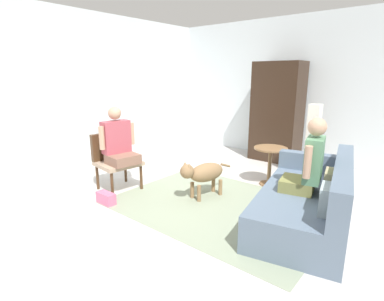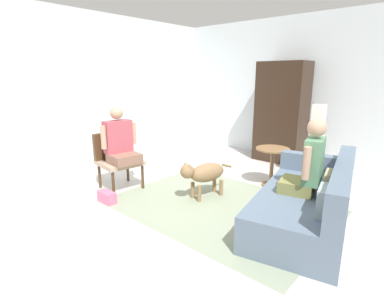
{
  "view_description": "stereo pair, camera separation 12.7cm",
  "coord_description": "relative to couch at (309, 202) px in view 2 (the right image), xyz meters",
  "views": [
    {
      "loc": [
        2.3,
        -3.22,
        1.74
      ],
      "look_at": [
        -0.16,
        -0.26,
        0.76
      ],
      "focal_mm": 28.01,
      "sensor_mm": 36.0,
      "label": 1
    },
    {
      "loc": [
        2.39,
        -3.14,
        1.74
      ],
      "look_at": [
        -0.16,
        -0.26,
        0.76
      ],
      "focal_mm": 28.01,
      "sensor_mm": 36.0,
      "label": 2
    }
  ],
  "objects": [
    {
      "name": "back_wall",
      "position": [
        -1.26,
        2.78,
        1.16
      ],
      "size": [
        6.42,
        0.12,
        2.89
      ],
      "primitive_type": "cube",
      "color": "silver",
      "rests_on": "ground"
    },
    {
      "name": "armchair",
      "position": [
        -2.76,
        -0.75,
        0.23
      ],
      "size": [
        0.64,
        0.66,
        0.87
      ],
      "color": "#4C331E",
      "rests_on": "ground"
    },
    {
      "name": "round_end_table",
      "position": [
        -0.94,
        0.9,
        0.14
      ],
      "size": [
        0.52,
        0.52,
        0.62
      ],
      "color": "olive",
      "rests_on": "ground"
    },
    {
      "name": "armoire_cabinet",
      "position": [
        -1.53,
        2.37,
        0.71
      ],
      "size": [
        0.94,
        0.56,
        1.99
      ],
      "primitive_type": "cube",
      "color": "black",
      "rests_on": "ground"
    },
    {
      "name": "person_on_couch",
      "position": [
        -0.03,
        -0.04,
        0.47
      ],
      "size": [
        0.5,
        0.54,
        0.87
      ],
      "color": "olive"
    },
    {
      "name": "person_on_armchair",
      "position": [
        -2.61,
        -0.76,
        0.48
      ],
      "size": [
        0.5,
        0.57,
        0.84
      ],
      "color": "#865F4E"
    },
    {
      "name": "handbag",
      "position": [
        -2.34,
        -1.22,
        -0.21
      ],
      "size": [
        0.29,
        0.13,
        0.16
      ],
      "primitive_type": "cube",
      "color": "#D8668C",
      "rests_on": "ground"
    },
    {
      "name": "dog",
      "position": [
        -1.44,
        -0.18,
        0.09
      ],
      "size": [
        0.4,
        0.88,
        0.58
      ],
      "color": "olive",
      "rests_on": "ground"
    },
    {
      "name": "couch",
      "position": [
        0.0,
        0.0,
        0.0
      ],
      "size": [
        1.33,
        2.11,
        0.81
      ],
      "color": "slate",
      "rests_on": "ground"
    },
    {
      "name": "column_lamp",
      "position": [
        -0.54,
        1.62,
        0.35
      ],
      "size": [
        0.2,
        0.2,
        1.28
      ],
      "color": "#4C4742",
      "rests_on": "ground"
    },
    {
      "name": "left_wall",
      "position": [
        -4.23,
        0.1,
        1.16
      ],
      "size": [
        0.12,
        6.44,
        2.89
      ],
      "primitive_type": "cube",
      "color": "silver",
      "rests_on": "ground"
    },
    {
      "name": "area_rug",
      "position": [
        -1.09,
        -0.28,
        -0.28
      ],
      "size": [
        2.81,
        2.04,
        0.01
      ],
      "primitive_type": "cube",
      "color": "gray",
      "rests_on": "ground"
    },
    {
      "name": "ground_plane",
      "position": [
        -1.26,
        -0.2,
        -0.29
      ],
      "size": [
        7.01,
        7.01,
        0.0
      ],
      "primitive_type": "plane",
      "color": "beige"
    }
  ]
}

